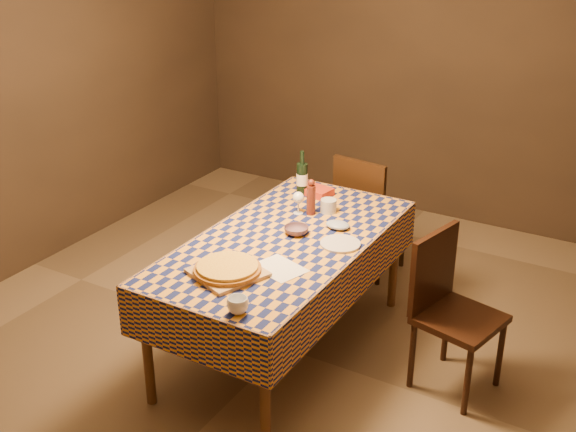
{
  "coord_description": "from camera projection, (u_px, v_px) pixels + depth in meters",
  "views": [
    {
      "loc": [
        1.95,
        -3.29,
        2.64
      ],
      "look_at": [
        0.0,
        0.05,
        0.9
      ],
      "focal_mm": 45.0,
      "sensor_mm": 36.0,
      "label": 1
    }
  ],
  "objects": [
    {
      "name": "chair_right",
      "position": [
        448.0,
        303.0,
        4.07
      ],
      "size": [
        0.51,
        0.51,
        0.93
      ],
      "color": "black",
      "rests_on": "ground"
    },
    {
      "name": "chair_far",
      "position": [
        366.0,
        209.0,
        5.28
      ],
      "size": [
        0.47,
        0.47,
        0.93
      ],
      "color": "black",
      "rests_on": "ground"
    },
    {
      "name": "dining_table",
      "position": [
        284.0,
        251.0,
        4.28
      ],
      "size": [
        0.94,
        1.84,
        0.77
      ],
      "color": "brown",
      "rests_on": "ground"
    },
    {
      "name": "pepper_mill",
      "position": [
        311.0,
        198.0,
        4.54
      ],
      "size": [
        0.07,
        0.07,
        0.24
      ],
      "color": "#531D13",
      "rests_on": "dining_table"
    },
    {
      "name": "flour_bag",
      "position": [
        338.0,
        225.0,
        4.38
      ],
      "size": [
        0.17,
        0.14,
        0.04
      ],
      "primitive_type": "ellipsoid",
      "rotation": [
        0.0,
        0.0,
        0.17
      ],
      "color": "#9AA9C5",
      "rests_on": "dining_table"
    },
    {
      "name": "pizza",
      "position": [
        227.0,
        268.0,
        3.84
      ],
      "size": [
        0.43,
        0.43,
        0.04
      ],
      "color": "brown",
      "rests_on": "cutting_board"
    },
    {
      "name": "tumbler",
      "position": [
        238.0,
        305.0,
        3.49
      ],
      "size": [
        0.13,
        0.13,
        0.08
      ],
      "primitive_type": "imported",
      "rotation": [
        0.0,
        0.0,
        0.22
      ],
      "color": "white",
      "rests_on": "dining_table"
    },
    {
      "name": "cutting_board",
      "position": [
        228.0,
        273.0,
        3.86
      ],
      "size": [
        0.44,
        0.44,
        0.02
      ],
      "primitive_type": "cube",
      "rotation": [
        0.0,
        0.0,
        -0.36
      ],
      "color": "tan",
      "rests_on": "dining_table"
    },
    {
      "name": "wine_glass",
      "position": [
        298.0,
        198.0,
        4.55
      ],
      "size": [
        0.08,
        0.08,
        0.15
      ],
      "color": "white",
      "rests_on": "dining_table"
    },
    {
      "name": "takeout_container",
      "position": [
        317.0,
        191.0,
        4.87
      ],
      "size": [
        0.22,
        0.17,
        0.05
      ],
      "primitive_type": "cube",
      "rotation": [
        0.0,
        0.0,
        -0.17
      ],
      "color": "#B02E17",
      "rests_on": "dining_table"
    },
    {
      "name": "room",
      "position": [
        283.0,
        146.0,
        4.02
      ],
      "size": [
        5.0,
        5.1,
        2.7
      ],
      "color": "brown",
      "rests_on": "ground"
    },
    {
      "name": "white_plate",
      "position": [
        340.0,
        244.0,
        4.18
      ],
      "size": [
        0.27,
        0.27,
        0.01
      ],
      "primitive_type": "cylinder",
      "rotation": [
        0.0,
        0.0,
        -0.16
      ],
      "color": "silver",
      "rests_on": "dining_table"
    },
    {
      "name": "wine_bottle",
      "position": [
        302.0,
        178.0,
        4.84
      ],
      "size": [
        0.09,
        0.09,
        0.31
      ],
      "color": "black",
      "rests_on": "dining_table"
    },
    {
      "name": "flour_patch",
      "position": [
        279.0,
        268.0,
        3.92
      ],
      "size": [
        0.32,
        0.28,
        0.0
      ],
      "primitive_type": "cube",
      "rotation": [
        0.0,
        0.0,
        -0.32
      ],
      "color": "silver",
      "rests_on": "dining_table"
    },
    {
      "name": "deli_tub",
      "position": [
        329.0,
        206.0,
        4.6
      ],
      "size": [
        0.13,
        0.13,
        0.09
      ],
      "primitive_type": "cylinder",
      "rotation": [
        0.0,
        0.0,
        0.34
      ],
      "color": "silver",
      "rests_on": "dining_table"
    },
    {
      "name": "bowl",
      "position": [
        296.0,
        230.0,
        4.31
      ],
      "size": [
        0.18,
        0.18,
        0.05
      ],
      "primitive_type": "imported",
      "rotation": [
        0.0,
        0.0,
        -0.23
      ],
      "color": "#5E434F",
      "rests_on": "dining_table"
    }
  ]
}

